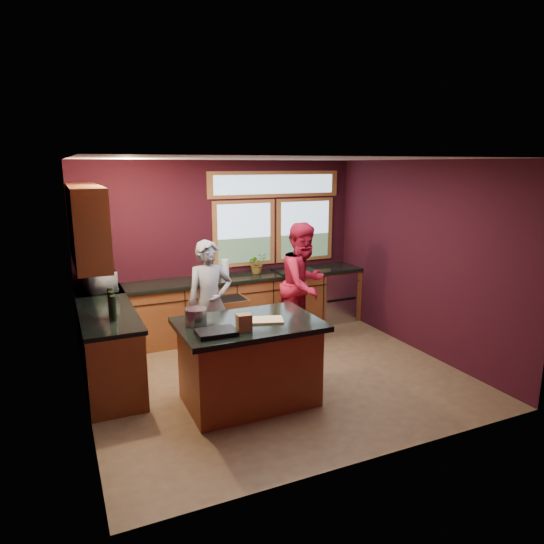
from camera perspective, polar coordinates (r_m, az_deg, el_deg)
floor at (r=6.34m, az=0.47°, el=-12.02°), size 4.50×4.50×0.00m
room_shell at (r=5.91m, az=-6.10°, el=4.33°), size 4.52×4.02×2.71m
back_counter at (r=7.72m, az=-3.46°, el=-3.80°), size 4.50×0.64×0.93m
left_counter at (r=6.48m, az=-18.87°, el=-7.73°), size 0.64×2.30×0.93m
island at (r=5.52m, az=-2.72°, el=-10.48°), size 1.55×1.05×0.95m
person_grey at (r=6.51m, az=-7.32°, el=-3.59°), size 0.64×0.44×1.67m
person_red at (r=7.11m, az=3.73°, el=-1.49°), size 1.10×1.00×1.83m
microwave at (r=7.07m, az=-19.64°, el=-0.92°), size 0.47×0.60×0.30m
potted_plant at (r=7.71m, az=-1.77°, el=1.03°), size 0.30×0.26×0.33m
paper_towel at (r=7.48m, az=-5.56°, el=0.42°), size 0.12×0.12×0.28m
cutting_board at (r=5.38m, az=-0.58°, el=-5.66°), size 0.41×0.35×0.02m
stock_pot at (r=5.30m, az=-8.94°, el=-5.20°), size 0.24×0.24×0.18m
paper_bag at (r=5.05m, az=-3.32°, el=-5.95°), size 0.16×0.13×0.18m
black_tray at (r=4.98m, az=-6.56°, el=-7.08°), size 0.41×0.29×0.05m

